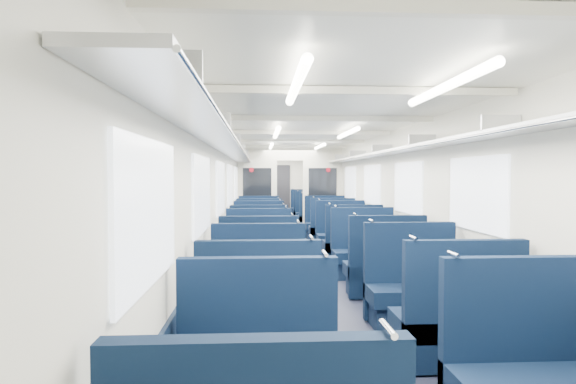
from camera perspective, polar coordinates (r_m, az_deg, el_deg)
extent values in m
cube|color=black|center=(10.20, 1.29, -7.11)|extent=(2.80, 18.00, 0.01)
cube|color=white|center=(10.10, 1.30, 6.18)|extent=(2.80, 18.00, 0.01)
cube|color=beige|center=(10.06, -6.67, -0.51)|extent=(0.02, 18.00, 2.35)
cube|color=black|center=(10.13, -6.57, -5.18)|extent=(0.03, 17.90, 0.70)
cube|color=beige|center=(10.29, 9.09, -0.47)|extent=(0.02, 18.00, 2.35)
cube|color=black|center=(10.35, 8.99, -5.04)|extent=(0.03, 17.90, 0.70)
cube|color=beige|center=(19.06, -0.90, 0.67)|extent=(2.80, 0.02, 2.35)
cube|color=#B2B5BA|center=(10.05, -5.66, 4.02)|extent=(0.34, 17.40, 0.04)
cylinder|color=silver|center=(10.04, -4.63, 3.91)|extent=(0.02, 17.40, 0.02)
cube|color=#B2B5BA|center=(2.12, -14.62, 13.86)|extent=(0.34, 0.03, 0.14)
cube|color=#B2B5BA|center=(4.08, -9.08, 8.14)|extent=(0.34, 0.03, 0.14)
cube|color=#B2B5BA|center=(6.07, -7.19, 6.12)|extent=(0.34, 0.03, 0.14)
cube|color=#B2B5BA|center=(8.06, -6.24, 5.10)|extent=(0.34, 0.03, 0.14)
cube|color=#B2B5BA|center=(10.05, -5.66, 4.48)|extent=(0.34, 0.03, 0.14)
cube|color=#B2B5BA|center=(12.05, -5.28, 4.06)|extent=(0.34, 0.03, 0.14)
cube|color=#B2B5BA|center=(14.05, -5.01, 3.77)|extent=(0.34, 0.03, 0.14)
cube|color=#B2B5BA|center=(16.05, -4.81, 3.55)|extent=(0.34, 0.03, 0.14)
cube|color=#B2B5BA|center=(18.05, -4.65, 3.37)|extent=(0.34, 0.03, 0.14)
cube|color=#B2B5BA|center=(10.25, 8.13, 3.97)|extent=(0.34, 17.40, 0.04)
cylinder|color=silver|center=(10.21, 7.14, 3.87)|extent=(0.02, 17.40, 0.02)
cube|color=#B2B5BA|center=(4.54, 23.53, 7.36)|extent=(0.34, 0.03, 0.14)
cube|color=#B2B5BA|center=(6.39, 15.35, 5.86)|extent=(0.34, 0.03, 0.14)
cube|color=#B2B5BA|center=(8.30, 10.90, 4.98)|extent=(0.34, 0.03, 0.14)
cube|color=#B2B5BA|center=(10.25, 8.14, 4.42)|extent=(0.34, 0.03, 0.14)
cube|color=#B2B5BA|center=(12.22, 6.26, 4.03)|extent=(0.34, 0.03, 0.14)
cube|color=#B2B5BA|center=(14.19, 4.91, 3.75)|extent=(0.34, 0.03, 0.14)
cube|color=#B2B5BA|center=(16.17, 3.89, 3.54)|extent=(0.34, 0.03, 0.14)
cube|color=#B2B5BA|center=(18.16, 3.09, 3.37)|extent=(0.34, 0.03, 0.14)
cube|color=white|center=(2.60, -15.80, -2.30)|extent=(0.02, 1.30, 0.75)
cube|color=white|center=(4.87, -9.97, -0.29)|extent=(0.02, 1.30, 0.75)
cube|color=white|center=(7.16, -7.86, 0.44)|extent=(0.02, 1.30, 0.75)
cube|color=white|center=(9.45, -6.77, 0.81)|extent=(0.02, 1.30, 0.75)
cube|color=white|center=(11.75, -6.10, 1.04)|extent=(0.02, 1.30, 0.75)
cube|color=white|center=(14.55, -5.58, 1.22)|extent=(0.02, 1.30, 0.75)
cube|color=white|center=(16.85, -5.28, 1.33)|extent=(0.02, 1.30, 0.75)
cube|color=white|center=(5.32, 21.07, -0.21)|extent=(0.02, 1.30, 0.75)
cube|color=white|center=(7.47, 13.76, 0.46)|extent=(0.02, 1.30, 0.75)
cube|color=white|center=(9.69, 9.75, 0.83)|extent=(0.02, 1.30, 0.75)
cube|color=white|center=(11.94, 7.25, 1.05)|extent=(0.02, 1.30, 0.75)
cube|color=white|center=(14.70, 5.24, 1.23)|extent=(0.02, 1.30, 0.75)
cube|color=white|center=(16.98, 4.08, 1.34)|extent=(0.02, 1.30, 0.75)
cube|color=silver|center=(2.30, 18.77, 19.54)|extent=(2.70, 0.06, 0.06)
cube|color=silver|center=(4.18, 8.16, 11.60)|extent=(2.70, 0.06, 0.06)
cube|color=silver|center=(6.13, 4.38, 8.52)|extent=(2.70, 0.06, 0.06)
cube|color=silver|center=(8.11, 2.46, 6.93)|extent=(2.70, 0.06, 0.06)
cube|color=silver|center=(10.09, 1.30, 5.96)|extent=(2.70, 0.06, 0.06)
cube|color=silver|center=(12.08, 0.53, 5.30)|extent=(2.70, 0.06, 0.06)
cube|color=silver|center=(14.08, -0.03, 4.83)|extent=(2.70, 0.06, 0.06)
cube|color=silver|center=(16.07, -0.44, 4.48)|extent=(2.70, 0.06, 0.06)
cube|color=silver|center=(18.07, -0.77, 4.20)|extent=(2.70, 0.06, 0.06)
cylinder|color=white|center=(3.61, 1.00, 12.35)|extent=(0.07, 1.60, 0.07)
cylinder|color=white|center=(7.57, -1.32, 6.90)|extent=(0.07, 1.60, 0.07)
cylinder|color=white|center=(11.06, -1.97, 5.35)|extent=(0.07, 1.60, 0.07)
cylinder|color=white|center=(15.55, -2.38, 4.38)|extent=(0.07, 1.60, 0.07)
cylinder|color=white|center=(3.85, 17.92, 11.60)|extent=(0.07, 1.60, 0.07)
cylinder|color=white|center=(7.69, 6.96, 6.81)|extent=(0.07, 1.60, 0.07)
cylinder|color=white|center=(11.14, 3.72, 5.32)|extent=(0.07, 1.60, 0.07)
cylinder|color=white|center=(15.61, 1.67, 4.37)|extent=(0.07, 1.60, 0.07)
cube|color=black|center=(19.00, -0.89, 0.14)|extent=(0.75, 0.06, 2.00)
cube|color=silver|center=(13.07, -3.61, 0.07)|extent=(1.05, 0.08, 2.35)
cube|color=black|center=(13.01, -3.61, 1.05)|extent=(0.76, 0.02, 0.80)
cylinder|color=#AD0B1B|center=(13.01, -4.28, 2.59)|extent=(0.12, 0.01, 0.12)
cube|color=silver|center=(13.18, 4.02, 0.08)|extent=(1.05, 0.08, 2.35)
cube|color=black|center=(13.12, 4.05, 1.06)|extent=(0.76, 0.02, 0.80)
cylinder|color=#AD0B1B|center=(13.14, 4.71, 2.58)|extent=(0.12, 0.01, 0.12)
cube|color=silver|center=(13.10, 0.22, 4.45)|extent=(0.70, 0.08, 0.35)
cylinder|color=silver|center=(1.67, 11.58, -15.35)|extent=(0.02, 0.15, 0.02)
cube|color=#0A1A33|center=(3.25, -3.53, -16.97)|extent=(1.01, 0.10, 1.07)
cylinder|color=silver|center=(3.14, 4.32, -7.15)|extent=(0.02, 0.15, 0.02)
cube|color=#0A1A33|center=(3.58, 25.18, -15.32)|extent=(1.01, 0.10, 1.07)
cylinder|color=silver|center=(3.28, 18.72, -6.85)|extent=(0.02, 0.15, 0.02)
cube|color=#0A1A33|center=(4.29, -3.48, -15.19)|extent=(1.01, 0.53, 0.17)
cube|color=black|center=(4.36, -3.48, -17.90)|extent=(0.93, 0.42, 0.26)
cube|color=#0A1A33|center=(4.02, -3.49, -13.22)|extent=(1.01, 0.10, 1.07)
cylinder|color=silver|center=(3.94, 2.74, -5.28)|extent=(0.02, 0.15, 0.02)
cube|color=#0A1A33|center=(4.53, 18.75, -14.35)|extent=(1.01, 0.53, 0.17)
cube|color=black|center=(4.59, 18.71, -16.94)|extent=(0.93, 0.42, 0.26)
cube|color=#0A1A33|center=(4.28, 19.89, -12.39)|extent=(1.01, 0.10, 1.07)
cylinder|color=silver|center=(4.03, 14.38, -5.17)|extent=(0.02, 0.15, 0.02)
cube|color=#0A1A33|center=(5.18, -3.46, -12.17)|extent=(1.01, 0.53, 0.17)
cube|color=black|center=(5.24, -3.46, -14.45)|extent=(0.93, 0.42, 0.26)
cube|color=#0A1A33|center=(5.34, -3.46, -9.40)|extent=(1.01, 0.10, 1.07)
cylinder|color=silver|center=(5.28, 1.17, -3.43)|extent=(0.02, 0.15, 0.02)
cube|color=#0A1A33|center=(5.47, 14.58, -11.47)|extent=(1.01, 0.53, 0.17)
cube|color=black|center=(5.52, 14.56, -13.64)|extent=(0.93, 0.42, 0.26)
cube|color=#0A1A33|center=(5.62, 13.92, -8.88)|extent=(1.01, 0.10, 1.07)
cylinder|color=silver|center=(5.44, 9.66, -3.30)|extent=(0.02, 0.15, 0.02)
cube|color=#0A1A33|center=(6.52, -3.44, -9.22)|extent=(1.01, 0.53, 0.17)
cube|color=black|center=(6.56, -3.44, -11.06)|extent=(0.93, 0.42, 0.26)
cube|color=#0A1A33|center=(6.27, -3.45, -7.70)|extent=(1.01, 0.10, 1.07)
cylinder|color=silver|center=(6.21, 0.48, -2.61)|extent=(0.02, 0.15, 0.02)
cube|color=#0A1A33|center=(6.74, 11.00, -8.88)|extent=(1.01, 0.53, 0.17)
cube|color=black|center=(6.78, 10.99, -10.67)|extent=(0.93, 0.42, 0.26)
cube|color=#0A1A33|center=(6.49, 11.49, -7.40)|extent=(1.01, 0.10, 1.07)
cylinder|color=silver|center=(6.33, 7.79, -2.54)|extent=(0.02, 0.15, 0.02)
cube|color=#0A1A33|center=(7.49, -3.43, -7.75)|extent=(1.01, 0.53, 0.17)
cube|color=black|center=(7.53, -3.43, -9.36)|extent=(0.93, 0.42, 0.26)
cube|color=#0A1A33|center=(7.67, -3.43, -5.92)|extent=(1.01, 0.10, 1.07)
cylinder|color=silver|center=(7.63, -0.24, -1.76)|extent=(0.02, 0.15, 0.02)
cube|color=#0A1A33|center=(7.82, 8.92, -7.35)|extent=(1.01, 0.53, 0.17)
cube|color=black|center=(7.86, 8.91, -8.90)|extent=(0.93, 0.42, 0.26)
cube|color=#0A1A33|center=(8.00, 8.60, -5.61)|extent=(1.01, 0.10, 1.07)
cylinder|color=silver|center=(7.87, 5.58, -1.65)|extent=(0.02, 0.15, 0.02)
cube|color=#0A1A33|center=(8.78, -3.42, -6.31)|extent=(1.01, 0.53, 0.17)
cube|color=black|center=(8.82, -3.42, -7.69)|extent=(0.93, 0.42, 0.26)
cube|color=#0A1A33|center=(8.54, -3.43, -5.11)|extent=(1.01, 0.10, 1.07)
cylinder|color=silver|center=(8.50, -0.56, -1.37)|extent=(0.02, 0.15, 0.02)
cube|color=#0A1A33|center=(8.88, 7.41, -6.23)|extent=(1.01, 0.53, 0.17)
cube|color=black|center=(8.92, 7.41, -7.60)|extent=(0.93, 0.42, 0.26)
cube|color=#0A1A33|center=(8.64, 7.69, -5.04)|extent=(1.01, 0.10, 1.07)
cylinder|color=silver|center=(8.52, 4.89, -1.37)|extent=(0.02, 0.15, 0.02)
cube|color=#0A1A33|center=(9.72, -3.42, -5.50)|extent=(1.01, 0.53, 0.17)
cube|color=black|center=(9.75, -3.41, -6.76)|extent=(0.93, 0.42, 0.26)
cube|color=#0A1A33|center=(9.91, -3.42, -4.13)|extent=(1.01, 0.10, 1.07)
cylinder|color=silver|center=(9.87, -0.95, -0.91)|extent=(0.02, 0.15, 0.02)
cube|color=#0A1A33|center=(9.90, 6.28, -5.38)|extent=(1.01, 0.53, 0.17)
cube|color=black|center=(9.93, 6.28, -6.61)|extent=(0.93, 0.42, 0.26)
cube|color=#0A1A33|center=(10.09, 6.08, -4.03)|extent=(1.01, 0.10, 1.07)
cylinder|color=silver|center=(9.98, 3.68, -0.88)|extent=(0.02, 0.15, 0.02)
cube|color=#0A1A33|center=(11.12, -3.41, -4.56)|extent=(1.01, 0.53, 0.17)
cube|color=black|center=(11.15, -3.41, -5.66)|extent=(0.93, 0.42, 0.26)
cube|color=#0A1A33|center=(10.88, -3.41, -3.58)|extent=(1.01, 0.10, 1.07)
cylinder|color=silver|center=(10.85, -1.17, -0.64)|extent=(0.02, 0.15, 0.02)
cube|color=#0A1A33|center=(11.30, 5.06, -4.45)|extent=(1.01, 0.53, 0.17)
cube|color=black|center=(11.33, 5.06, -5.54)|extent=(0.93, 0.42, 0.26)
cube|color=#0A1A33|center=(11.07, 5.23, -3.49)|extent=(1.01, 0.10, 1.07)
cylinder|color=silver|center=(10.98, 3.03, -0.62)|extent=(0.02, 0.15, 0.02)
cube|color=#0A1A33|center=(12.03, -3.41, -4.06)|extent=(1.01, 0.53, 0.17)
cube|color=black|center=(12.06, -3.41, -5.08)|extent=(0.93, 0.42, 0.26)
cube|color=#0A1A33|center=(12.23, -3.41, -2.97)|extent=(1.01, 0.10, 1.07)
cylinder|color=silver|center=(12.20, -1.41, -0.35)|extent=(0.02, 0.15, 0.02)
cube|color=#0A1A33|center=(12.23, 4.41, -3.96)|extent=(1.01, 0.53, 0.17)
cube|color=black|center=(12.25, 4.41, -4.97)|extent=(0.93, 0.42, 0.26)
cube|color=#0A1A33|center=(12.42, 4.28, -2.89)|extent=(1.01, 0.10, 1.07)
cylinder|color=silver|center=(12.34, 2.32, -0.33)|extent=(0.02, 0.15, 0.02)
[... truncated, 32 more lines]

